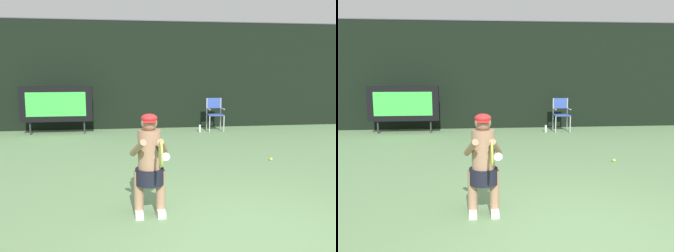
# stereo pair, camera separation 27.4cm
# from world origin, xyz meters

# --- Properties ---
(ground) EXTENTS (18.00, 22.00, 0.03)m
(ground) POSITION_xyz_m (0.00, -0.19, -0.01)
(ground) COLOR #6A925F
(backdrop_screen) EXTENTS (18.00, 0.12, 3.66)m
(backdrop_screen) POSITION_xyz_m (0.00, 8.50, 1.81)
(backdrop_screen) COLOR black
(backdrop_screen) RESTS_ON ground
(scoreboard) EXTENTS (2.20, 0.21, 1.50)m
(scoreboard) POSITION_xyz_m (-3.36, 7.65, 0.95)
(scoreboard) COLOR black
(scoreboard) RESTS_ON ground
(umpire_chair) EXTENTS (0.52, 0.44, 1.08)m
(umpire_chair) POSITION_xyz_m (1.72, 7.63, 0.62)
(umpire_chair) COLOR #B7B7BC
(umpire_chair) RESTS_ON ground
(water_bottle) EXTENTS (0.07, 0.07, 0.27)m
(water_bottle) POSITION_xyz_m (1.17, 7.41, 0.12)
(water_bottle) COLOR silver
(water_bottle) RESTS_ON ground
(tennis_player) EXTENTS (0.54, 0.61, 1.41)m
(tennis_player) POSITION_xyz_m (-1.06, 0.86, 0.75)
(tennis_player) COLOR white
(tennis_player) RESTS_ON ground
(tennis_racket) EXTENTS (0.03, 0.60, 0.31)m
(tennis_racket) POSITION_xyz_m (-0.97, 0.30, 0.99)
(tennis_racket) COLOR black
(tennis_ball_loose) EXTENTS (0.07, 0.07, 0.07)m
(tennis_ball_loose) POSITION_xyz_m (1.88, 3.51, 0.03)
(tennis_ball_loose) COLOR #CCDB3D
(tennis_ball_loose) RESTS_ON ground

